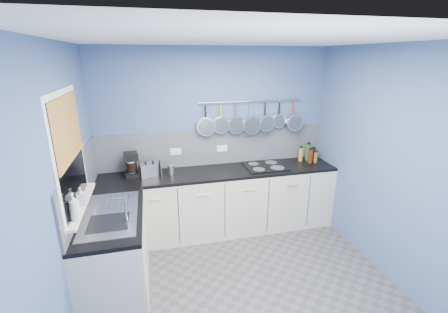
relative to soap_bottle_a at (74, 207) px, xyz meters
name	(u,v)px	position (x,y,z in m)	size (l,w,h in m)	color
floor	(245,288)	(1.53, 0.02, -1.18)	(3.20, 3.00, 0.02)	#47474C
ceiling	(252,38)	(1.53, 0.02, 1.34)	(3.20, 3.00, 0.02)	white
wall_back	(215,140)	(1.53, 1.53, 0.08)	(3.20, 0.02, 2.50)	#405789
wall_front	(344,296)	(1.53, -1.49, 0.08)	(3.20, 0.02, 2.50)	#405789
wall_left	(63,198)	(-0.08, 0.02, 0.08)	(0.02, 3.00, 2.50)	#405789
wall_right	(392,166)	(3.14, 0.02, 0.08)	(0.02, 3.00, 2.50)	#405789
backsplash_back	(215,147)	(1.53, 1.51, -0.02)	(3.20, 0.02, 0.50)	slate
backsplash_left	(81,181)	(-0.06, 0.62, -0.02)	(0.02, 1.80, 0.50)	slate
cabinet_run_back	(220,202)	(1.53, 1.22, -0.74)	(3.20, 0.60, 0.86)	beige
worktop_back	(220,172)	(1.53, 1.22, -0.29)	(3.20, 0.60, 0.04)	black
cabinet_run_left	(116,255)	(0.23, 0.32, -0.74)	(0.60, 1.20, 0.86)	beige
worktop_left	(111,216)	(0.23, 0.32, -0.29)	(0.60, 1.20, 0.04)	black
window_frame	(70,153)	(-0.05, 0.32, 0.38)	(0.01, 1.00, 1.10)	white
window_glass	(70,152)	(-0.04, 0.32, 0.38)	(0.01, 0.90, 1.00)	black
bamboo_blind	(67,128)	(-0.03, 0.32, 0.61)	(0.01, 0.90, 0.55)	#AA6A36
window_sill	(81,204)	(-0.02, 0.32, -0.13)	(0.10, 0.98, 0.03)	white
sink_unit	(111,214)	(0.23, 0.32, -0.27)	(0.50, 0.95, 0.01)	silver
mixer_tap	(125,209)	(0.39, 0.14, -0.14)	(0.12, 0.08, 0.26)	silver
socket_left	(176,151)	(0.98, 1.49, -0.04)	(0.15, 0.01, 0.09)	white
socket_right	(222,148)	(1.63, 1.49, -0.04)	(0.15, 0.01, 0.09)	white
pot_rail	(251,101)	(2.03, 1.47, 0.61)	(0.02, 0.02, 1.45)	silver
soap_bottle_a	(74,207)	(0.00, 0.00, 0.00)	(0.09, 0.09, 0.24)	white
soap_bottle_b	(81,196)	(0.00, 0.27, -0.03)	(0.08, 0.08, 0.17)	white
paper_towel	(131,168)	(0.39, 1.28, -0.15)	(0.11, 0.11, 0.24)	white
coffee_maker	(132,165)	(0.40, 1.29, -0.11)	(0.18, 0.20, 0.31)	black
toaster	(150,169)	(0.62, 1.27, -0.19)	(0.26, 0.15, 0.17)	silver
canister	(171,170)	(0.89, 1.25, -0.21)	(0.09, 0.09, 0.13)	silver
hob	(265,166)	(2.19, 1.23, -0.26)	(0.55, 0.49, 0.01)	black
pan_0	(206,120)	(1.40, 1.46, 0.39)	(0.25, 0.07, 0.44)	silver
pan_1	(221,118)	(1.61, 1.46, 0.40)	(0.24, 0.06, 0.43)	silver
pan_2	(236,118)	(1.82, 1.46, 0.39)	(0.25, 0.07, 0.44)	silver
pan_3	(251,117)	(2.03, 1.46, 0.39)	(0.25, 0.12, 0.44)	silver
pan_4	(265,116)	(2.24, 1.46, 0.40)	(0.22, 0.12, 0.41)	silver
pan_5	(279,114)	(2.45, 1.46, 0.42)	(0.20, 0.06, 0.39)	silver
pan_6	(293,115)	(2.67, 1.46, 0.40)	(0.24, 0.13, 0.43)	silver
condiment_0	(313,154)	(2.99, 1.34, -0.18)	(0.06, 0.06, 0.18)	black
condiment_1	(308,152)	(2.90, 1.36, -0.15)	(0.07, 0.07, 0.24)	#265919
condiment_2	(301,154)	(2.78, 1.34, -0.17)	(0.06, 0.06, 0.20)	olive
condiment_3	(316,157)	(2.96, 1.23, -0.19)	(0.06, 0.06, 0.15)	brown
condiment_4	(310,156)	(2.88, 1.24, -0.17)	(0.07, 0.07, 0.19)	#4C190C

